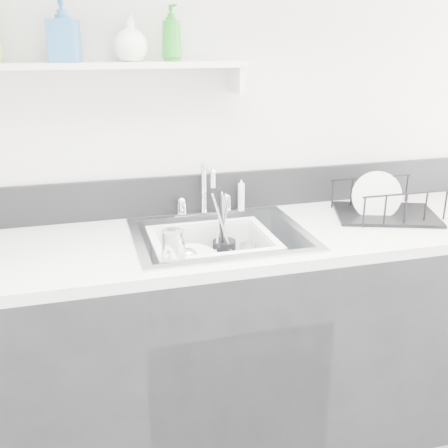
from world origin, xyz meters
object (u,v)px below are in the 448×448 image
object	(u,v)px
wash_tub	(212,258)
dish_rack	(387,199)
counter_run	(221,342)
sink	(220,257)

from	to	relation	value
wash_tub	dish_rack	size ratio (longest dim) A/B	1.12
counter_run	sink	distance (m)	0.37
dish_rack	wash_tub	bearing A→B (deg)	-156.39
counter_run	dish_rack	xyz separation A→B (m)	(0.72, 0.04, 0.53)
counter_run	wash_tub	distance (m)	0.38
wash_tub	sink	bearing A→B (deg)	25.08
counter_run	sink	world-z (taller)	sink
counter_run	wash_tub	bearing A→B (deg)	-154.92
sink	wash_tub	xyz separation A→B (m)	(-0.04, -0.02, 0.01)
counter_run	wash_tub	xyz separation A→B (m)	(-0.04, -0.02, 0.38)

